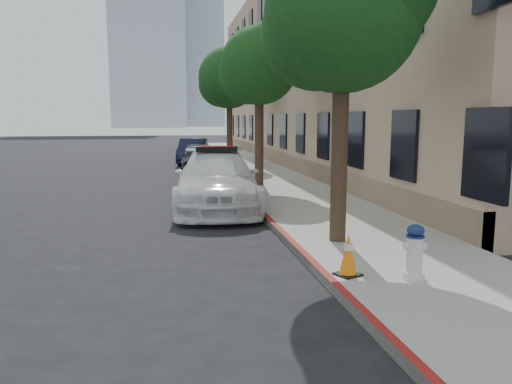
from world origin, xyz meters
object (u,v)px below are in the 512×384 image
object	(u,v)px
police_car	(217,180)
fire_hydrant	(415,252)
traffic_cone	(348,255)
parked_car_far	(193,151)
parked_car_mid	(199,158)

from	to	relation	value
police_car	fire_hydrant	distance (m)	7.16
police_car	traffic_cone	bearing A→B (deg)	-74.58
parked_car_far	fire_hydrant	size ratio (longest dim) A/B	5.14
traffic_cone	police_car	bearing A→B (deg)	100.85
police_car	traffic_cone	distance (m)	6.65
parked_car_mid	traffic_cone	distance (m)	15.46
police_car	fire_hydrant	world-z (taller)	police_car
parked_car_mid	traffic_cone	xyz separation A→B (m)	(1.15, -15.41, -0.22)
traffic_cone	parked_car_mid	bearing A→B (deg)	94.27
police_car	parked_car_mid	distance (m)	8.89
parked_car_far	traffic_cone	distance (m)	20.07
police_car	parked_car_mid	world-z (taller)	police_car
police_car	fire_hydrant	size ratio (longest dim) A/B	6.93
parked_car_mid	fire_hydrant	size ratio (longest dim) A/B	5.01
parked_car_mid	fire_hydrant	distance (m)	15.85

